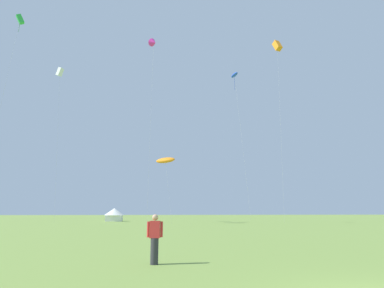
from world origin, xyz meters
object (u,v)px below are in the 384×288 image
kite_orange_box (277,46)px  kite_white_box (60,72)px  kite_blue_parafoil (234,75)px  person_spectator (155,240)px  kite_magenta_delta (154,43)px  festival_tent_center (114,214)px  kite_green_box (20,20)px  kite_orange_parafoil (165,160)px

kite_orange_box → kite_white_box: 42.92m
kite_blue_parafoil → person_spectator: (-16.46, -45.91, -28.01)m
kite_magenta_delta → kite_white_box: kite_magenta_delta is taller
festival_tent_center → kite_orange_box: bearing=-19.9°
kite_green_box → kite_orange_box: 48.15m
kite_orange_box → kite_green_box: bearing=-179.2°
kite_magenta_delta → person_spectator: (0.02, -37.65, -29.23)m
festival_tent_center → kite_orange_parafoil: bearing=-54.5°
kite_blue_parafoil → kite_orange_box: bearing=-22.1°
kite_blue_parafoil → kite_white_box: (-34.15, 1.65, -0.77)m
kite_magenta_delta → person_spectator: kite_magenta_delta is taller
kite_orange_parafoil → festival_tent_center: 18.25m
kite_white_box → kite_magenta_delta: bearing=-29.3°
kite_white_box → kite_blue_parafoil: bearing=-2.8°
festival_tent_center → kite_green_box: bearing=-144.8°
kite_green_box → kite_white_box: kite_green_box is taller
kite_green_box → festival_tent_center: (16.90, 11.92, -33.70)m
kite_blue_parafoil → festival_tent_center: kite_blue_parafoil is taller
kite_orange_box → person_spectator: 59.42m
kite_orange_box → person_spectator: size_ratio=20.49×
kite_orange_parafoil → person_spectator: 42.14m
kite_white_box → kite_green_box: bearing=-136.9°
kite_green_box → kite_magenta_delta: (23.60, -4.34, -5.04)m
kite_orange_box → kite_white_box: size_ratio=1.22×
festival_tent_center → kite_magenta_delta: bearing=-67.6°
kite_blue_parafoil → kite_orange_parafoil: bearing=-160.5°
kite_white_box → kite_orange_parafoil: bearing=-18.0°
kite_green_box → festival_tent_center: bearing=35.2°
kite_blue_parafoil → kite_white_box: size_ratio=1.01×
kite_orange_parafoil → kite_blue_parafoil: bearing=19.5°
kite_green_box → kite_magenta_delta: size_ratio=1.17×
kite_blue_parafoil → kite_orange_box: kite_orange_box is taller
kite_magenta_delta → kite_orange_box: kite_orange_box is taller
kite_green_box → person_spectator: bearing=-60.6°
kite_orange_parafoil → person_spectator: size_ratio=6.38×
person_spectator → kite_white_box: bearing=110.4°
kite_orange_box → person_spectator: kite_orange_box is taller
kite_magenta_delta → festival_tent_center: 33.63m
kite_magenta_delta → kite_white_box: size_ratio=1.07×
kite_orange_box → kite_white_box: (-42.20, 4.92, -6.11)m
kite_orange_box → kite_orange_parafoil: 32.47m
kite_blue_parafoil → kite_white_box: kite_blue_parafoil is taller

